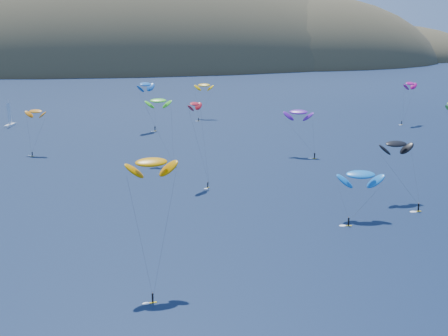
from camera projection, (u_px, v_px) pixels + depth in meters
island at (146, 73)px, 626.45m from camera, size 730.00×300.00×210.00m
sailboat at (10, 124)px, 270.02m from camera, size 9.56×8.38×11.43m
kitesurfer_1 at (36, 111)px, 214.60m from camera, size 8.34×9.07×16.78m
kitesurfer_2 at (151, 162)px, 108.53m from camera, size 9.14×12.03×24.55m
kitesurfer_3 at (158, 101)px, 200.90m from camera, size 8.33×12.06×22.37m
kitesurfer_4 at (146, 84)px, 257.40m from camera, size 10.36×10.87×21.91m
kitesurfer_5 at (360, 175)px, 146.76m from camera, size 11.53×9.69×13.41m
kitesurfer_6 at (299, 112)px, 212.60m from camera, size 10.74×12.67×17.44m
kitesurfer_7 at (396, 144)px, 160.60m from camera, size 9.31×14.34×17.22m
kitesurfer_8 at (410, 84)px, 272.46m from camera, size 9.69×8.02×20.17m
kitesurfer_9 at (195, 104)px, 174.20m from camera, size 6.22×10.31×24.55m
kitesurfer_11 at (204, 85)px, 289.07m from camera, size 9.85×13.30×17.64m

